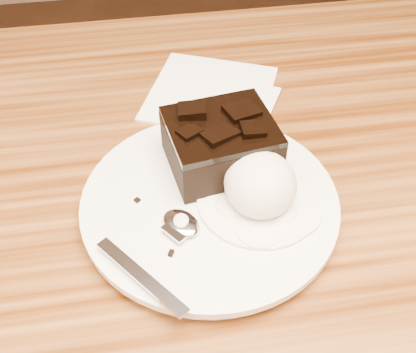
{
  "coord_description": "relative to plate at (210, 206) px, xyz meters",
  "views": [
    {
      "loc": [
        0.04,
        -0.31,
        1.14
      ],
      "look_at": [
        0.09,
        0.02,
        0.79
      ],
      "focal_mm": 45.0,
      "sensor_mm": 36.0,
      "label": 1
    }
  ],
  "objects": [
    {
      "name": "plate",
      "position": [
        0.0,
        0.0,
        0.0
      ],
      "size": [
        0.24,
        0.24,
        0.02
      ],
      "primitive_type": "cylinder",
      "color": "white",
      "rests_on": "dining_table"
    },
    {
      "name": "brownie",
      "position": [
        0.02,
        0.04,
        0.03
      ],
      "size": [
        0.11,
        0.1,
        0.05
      ],
      "primitive_type": "cube",
      "rotation": [
        0.0,
        0.0,
        0.15
      ],
      "color": "black",
      "rests_on": "plate"
    },
    {
      "name": "ice_cream_scoop",
      "position": [
        0.04,
        -0.01,
        0.03
      ],
      "size": [
        0.07,
        0.07,
        0.06
      ],
      "primitive_type": "ellipsoid",
      "color": "white",
      "rests_on": "plate"
    },
    {
      "name": "melt_puddle",
      "position": [
        0.04,
        -0.01,
        0.01
      ],
      "size": [
        0.12,
        0.12,
        0.0
      ],
      "primitive_type": "cylinder",
      "color": "white",
      "rests_on": "plate"
    },
    {
      "name": "spoon",
      "position": [
        -0.03,
        -0.03,
        0.01
      ],
      "size": [
        0.12,
        0.14,
        0.01
      ],
      "primitive_type": null,
      "rotation": [
        0.0,
        0.0,
        0.66
      ],
      "color": "silver",
      "rests_on": "plate"
    },
    {
      "name": "napkin",
      "position": [
        0.03,
        0.19,
        -0.01
      ],
      "size": [
        0.19,
        0.19,
        0.01
      ],
      "primitive_type": "cube",
      "rotation": [
        0.0,
        0.0,
        -0.41
      ],
      "color": "white",
      "rests_on": "dining_table"
    },
    {
      "name": "crumb_a",
      "position": [
        0.05,
        -0.03,
        0.01
      ],
      "size": [
        0.01,
        0.01,
        0.0
      ],
      "primitive_type": "cube",
      "rotation": [
        0.0,
        0.0,
        0.83
      ],
      "color": "black",
      "rests_on": "plate"
    },
    {
      "name": "crumb_b",
      "position": [
        -0.07,
        0.01,
        0.01
      ],
      "size": [
        0.01,
        0.01,
        0.0
      ],
      "primitive_type": "cube",
      "rotation": [
        0.0,
        0.0,
        0.65
      ],
      "color": "black",
      "rests_on": "plate"
    },
    {
      "name": "crumb_c",
      "position": [
        -0.04,
        -0.06,
        0.01
      ],
      "size": [
        0.01,
        0.01,
        0.0
      ],
      "primitive_type": "cube",
      "rotation": [
        0.0,
        0.0,
        1.12
      ],
      "color": "black",
      "rests_on": "plate"
    }
  ]
}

